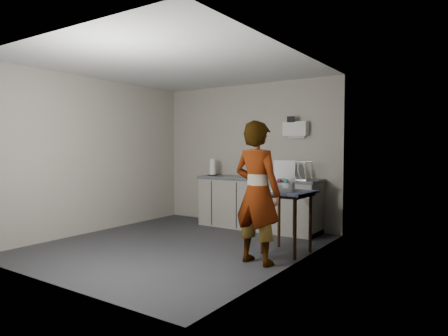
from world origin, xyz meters
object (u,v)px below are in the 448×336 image
Objects in this scene: soda_can at (256,174)px; dark_bottle at (249,169)px; standing_man at (257,193)px; side_table at (287,199)px; bakery_box at (283,184)px; dish_rack at (297,175)px; soap_bottle at (254,168)px; paper_towel at (213,168)px; kitchen_counter at (258,205)px.

soda_can is 0.47× the size of dark_bottle.
standing_man is at bearing -57.01° from dark_bottle.
side_table is 2.06× the size of bakery_box.
soap_bottle is at bearing -175.65° from dish_rack.
standing_man is at bearing -42.49° from paper_towel.
soda_can is 0.28× the size of dish_rack.
paper_towel is at bearing -178.50° from soda_can.
dark_bottle is at bearing 10.07° from paper_towel.
standing_man reaches higher than dark_bottle.
soda_can is at bearing -53.87° from standing_man.
standing_man is 2.08m from soda_can.
dish_rack is at bearing -6.33° from dark_bottle.
bakery_box is (1.05, -1.21, 0.51)m from kitchen_counter.
kitchen_counter is 1.65m from side_table.
dish_rack reaches higher than soda_can.
dish_rack is at bearing -0.48° from soda_can.
standing_man is (1.00, -1.83, 0.45)m from kitchen_counter.
soda_can is at bearing 1.50° from paper_towel.
paper_towel is at bearing 152.49° from side_table.
paper_towel is at bearing 177.43° from soap_bottle.
kitchen_counter is 18.20× the size of soda_can.
paper_towel is 0.75× the size of bakery_box.
dish_rack is (0.77, -0.01, 0.01)m from soda_can.
bakery_box is at bearing -47.55° from soda_can.
paper_towel reaches higher than dish_rack.
standing_man reaches higher than kitchen_counter.
dish_rack is (0.98, -0.11, -0.06)m from dark_bottle.
dark_bottle is 0.72m from paper_towel.
side_table is 2.76× the size of paper_towel.
kitchen_counter is at bearing 68.23° from soap_bottle.
soap_bottle is 0.92m from paper_towel.
soda_can is 0.24m from dark_bottle.
dark_bottle is 0.86× the size of paper_towel.
paper_towel is (-0.92, -0.02, 0.08)m from soda_can.
dark_bottle is 0.64× the size of bakery_box.
soda_can is 0.40× the size of paper_towel.
kitchen_counter is 6.64× the size of soap_bottle.
soap_bottle is at bearing -111.77° from kitchen_counter.
soap_bottle reaches higher than paper_towel.
soap_bottle reaches higher than dark_bottle.
dish_rack is at bearing 0.60° from paper_towel.
soda_can is at bearing 88.52° from soap_bottle.
dish_rack reaches higher than kitchen_counter.
soda_can is (0.00, 0.06, -0.11)m from soap_bottle.
kitchen_counter is 1.68m from bakery_box.
bakery_box is at bearing -88.45° from standing_man.
standing_man is at bearing -60.28° from soda_can.
side_table is 6.88× the size of soda_can.
kitchen_counter is at bearing 177.90° from dish_rack.
standing_man is 0.63m from bakery_box.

